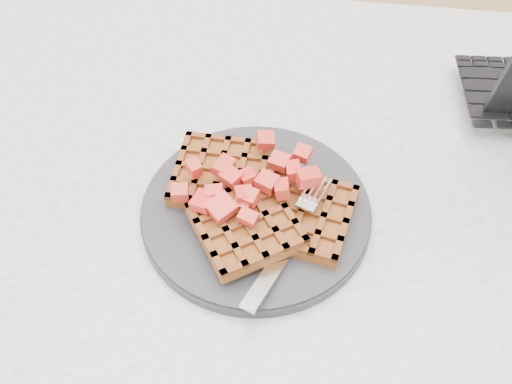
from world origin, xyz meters
TOP-DOWN VIEW (x-y plane):
  - table at (0.00, 0.00)m, footprint 1.20×0.80m
  - plate at (-0.10, -0.04)m, footprint 0.25×0.25m
  - waffles at (-0.10, -0.04)m, footprint 0.21×0.19m
  - strawberry_pile at (-0.10, -0.04)m, footprint 0.15×0.15m
  - fork at (-0.06, -0.08)m, footprint 0.09×0.18m

SIDE VIEW (x-z plane):
  - table at x=0.00m, z-range 0.26..1.01m
  - plate at x=-0.10m, z-range 0.75..0.77m
  - fork at x=-0.06m, z-range 0.77..0.78m
  - waffles at x=-0.10m, z-range 0.76..0.79m
  - strawberry_pile at x=-0.10m, z-range 0.79..0.82m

